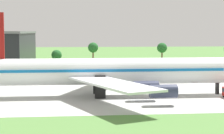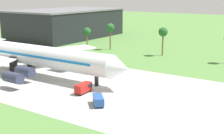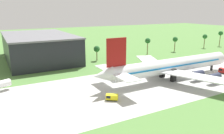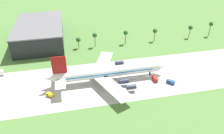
# 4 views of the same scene
# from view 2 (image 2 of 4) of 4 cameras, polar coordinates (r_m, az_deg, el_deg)

# --- Properties ---
(ground_plane) EXTENTS (600.00, 600.00, 0.00)m
(ground_plane) POSITION_cam_2_polar(r_m,az_deg,el_deg) (82.73, -2.99, -3.53)
(ground_plane) COLOR #517F3D
(taxiway_strip) EXTENTS (320.00, 44.00, 0.02)m
(taxiway_strip) POSITION_cam_2_polar(r_m,az_deg,el_deg) (82.73, -2.99, -3.53)
(taxiway_strip) COLOR #B2B2AD
(taxiway_strip) RESTS_ON ground_plane
(jet_airliner) EXTENTS (73.91, 56.24, 19.53)m
(jet_airliner) POSITION_cam_2_polar(r_m,az_deg,el_deg) (99.39, -15.54, 2.32)
(jet_airliner) COLOR white
(jet_airliner) RESTS_ON ground_plane
(baggage_tug) EXTENTS (4.82, 4.94, 2.10)m
(baggage_tug) POSITION_cam_2_polar(r_m,az_deg,el_deg) (68.95, -2.55, -6.03)
(baggage_tug) COLOR black
(baggage_tug) RESTS_ON ground_plane
(catering_van) EXTENTS (2.31, 5.11, 2.43)m
(catering_van) POSITION_cam_2_polar(r_m,az_deg,el_deg) (77.18, -5.20, -3.81)
(catering_van) COLOR black
(catering_van) RESTS_ON ground_plane
(terminal_building) EXTENTS (36.72, 61.20, 15.27)m
(terminal_building) POSITION_cam_2_polar(r_m,az_deg,el_deg) (176.19, -8.28, 7.92)
(terminal_building) COLOR black
(terminal_building) RESTS_ON ground_plane
(palm_tree_row) EXTENTS (116.32, 3.60, 12.38)m
(palm_tree_row) POSITION_cam_2_polar(r_m,az_deg,el_deg) (117.54, 16.43, 5.38)
(palm_tree_row) COLOR brown
(palm_tree_row) RESTS_ON ground_plane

